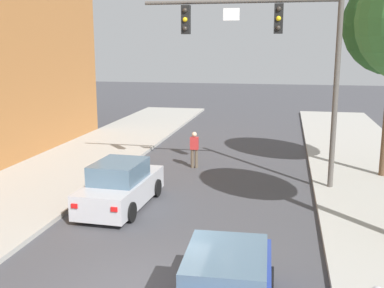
% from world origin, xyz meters
% --- Properties ---
extents(traffic_signal_mast, '(7.23, 0.38, 7.50)m').
position_xyz_m(traffic_signal_mast, '(2.53, 8.53, 5.37)').
color(traffic_signal_mast, '#514C47').
rests_on(traffic_signal_mast, sidewalk_right).
extents(car_lead_silver, '(1.96, 4.30, 1.60)m').
position_xyz_m(car_lead_silver, '(-2.51, 5.21, 0.72)').
color(car_lead_silver, '#B7B7BC').
rests_on(car_lead_silver, ground).
extents(pedestrian_crossing_road, '(0.36, 0.22, 1.64)m').
position_xyz_m(pedestrian_crossing_road, '(-1.09, 10.81, 0.91)').
color(pedestrian_crossing_road, brown).
rests_on(pedestrian_crossing_road, ground).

